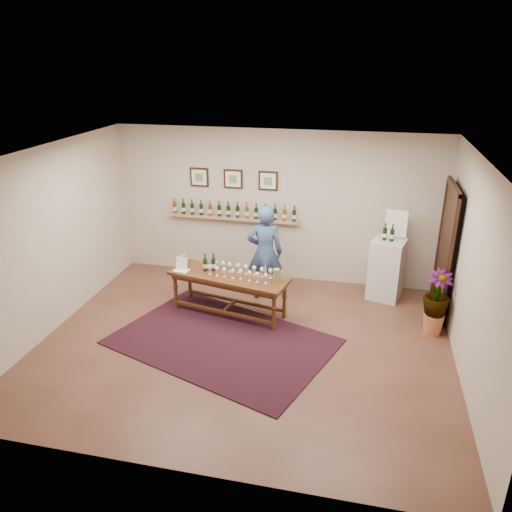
% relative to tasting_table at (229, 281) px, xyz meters
% --- Properties ---
extents(ground, '(6.00, 6.00, 0.00)m').
position_rel_tasting_table_xyz_m(ground, '(0.47, -0.88, -0.59)').
color(ground, '#4E3122').
rests_on(ground, ground).
extents(room_shell, '(6.00, 6.00, 6.00)m').
position_rel_tasting_table_xyz_m(room_shell, '(2.58, 0.97, 0.53)').
color(room_shell, beige).
rests_on(room_shell, ground).
extents(rug, '(3.64, 3.02, 0.02)m').
position_rel_tasting_table_xyz_m(rug, '(0.13, -0.89, -0.58)').
color(rug, '#41110B').
rests_on(rug, ground).
extents(tasting_table, '(2.05, 1.02, 0.69)m').
position_rel_tasting_table_xyz_m(tasting_table, '(0.00, 0.00, 0.00)').
color(tasting_table, '#402110').
rests_on(tasting_table, ground).
extents(table_glasses, '(1.29, 0.47, 0.17)m').
position_rel_tasting_table_xyz_m(table_glasses, '(0.19, -0.01, 0.19)').
color(table_glasses, white).
rests_on(table_glasses, tasting_table).
extents(table_bottles, '(0.29, 0.21, 0.28)m').
position_rel_tasting_table_xyz_m(table_bottles, '(-0.35, 0.10, 0.25)').
color(table_bottles, black).
rests_on(table_bottles, tasting_table).
extents(pitcher_left, '(0.14, 0.14, 0.20)m').
position_rel_tasting_table_xyz_m(pitcher_left, '(-0.83, 0.20, 0.20)').
color(pitcher_left, '#6D7D4E').
rests_on(pitcher_left, tasting_table).
extents(pitcher_right, '(0.14, 0.14, 0.20)m').
position_rel_tasting_table_xyz_m(pitcher_right, '(0.80, -0.06, 0.21)').
color(pitcher_right, '#6D7D4E').
rests_on(pitcher_right, tasting_table).
extents(menu_card, '(0.27, 0.21, 0.22)m').
position_rel_tasting_table_xyz_m(menu_card, '(-0.80, 0.03, 0.22)').
color(menu_card, white).
rests_on(menu_card, tasting_table).
extents(display_pedestal, '(0.65, 0.65, 1.07)m').
position_rel_tasting_table_xyz_m(display_pedestal, '(2.52, 1.17, -0.06)').
color(display_pedestal, silver).
rests_on(display_pedestal, ground).
extents(pedestal_bottles, '(0.29, 0.14, 0.28)m').
position_rel_tasting_table_xyz_m(pedestal_bottles, '(2.49, 1.15, 0.62)').
color(pedestal_bottles, black).
rests_on(pedestal_bottles, display_pedestal).
extents(info_sign, '(0.37, 0.11, 0.51)m').
position_rel_tasting_table_xyz_m(info_sign, '(2.61, 1.34, 0.73)').
color(info_sign, white).
rests_on(info_sign, display_pedestal).
extents(potted_plant, '(0.52, 0.52, 0.90)m').
position_rel_tasting_table_xyz_m(potted_plant, '(3.22, 0.06, -0.06)').
color(potted_plant, '#BB693E').
rests_on(potted_plant, ground).
extents(person, '(0.68, 0.51, 1.68)m').
position_rel_tasting_table_xyz_m(person, '(0.45, 0.71, 0.25)').
color(person, '#324C77').
rests_on(person, ground).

